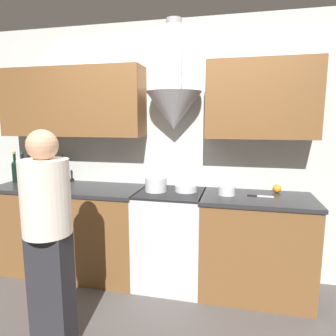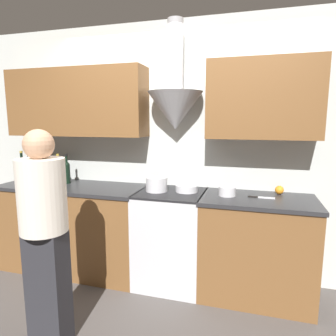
# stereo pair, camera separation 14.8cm
# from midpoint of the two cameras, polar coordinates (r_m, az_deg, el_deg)

# --- Properties ---
(ground_plane) EXTENTS (12.00, 12.00, 0.00)m
(ground_plane) POSITION_cam_midpoint_polar(r_m,az_deg,el_deg) (2.95, -2.80, -24.16)
(ground_plane) COLOR #4C4744
(wall_back) EXTENTS (8.40, 0.54, 2.60)m
(wall_back) POSITION_cam_midpoint_polar(r_m,az_deg,el_deg) (3.10, -1.61, 6.37)
(wall_back) COLOR silver
(wall_back) RESTS_ON ground_plane
(counter_left) EXTENTS (1.56, 0.62, 0.93)m
(counter_left) POSITION_cam_midpoint_polar(r_m,az_deg,el_deg) (3.45, -19.15, -10.90)
(counter_left) COLOR brown
(counter_left) RESTS_ON ground_plane
(counter_right) EXTENTS (1.01, 0.62, 0.93)m
(counter_right) POSITION_cam_midpoint_polar(r_m,az_deg,el_deg) (2.96, 14.89, -14.06)
(counter_right) COLOR brown
(counter_right) RESTS_ON ground_plane
(stove_range) EXTENTS (0.64, 0.60, 0.93)m
(stove_range) POSITION_cam_midpoint_polar(r_m,az_deg,el_deg) (3.04, -0.99, -13.08)
(stove_range) COLOR silver
(stove_range) RESTS_ON ground_plane
(wine_bottle_0) EXTENTS (0.07, 0.07, 0.34)m
(wine_bottle_0) POSITION_cam_midpoint_polar(r_m,az_deg,el_deg) (3.77, -28.08, -0.37)
(wine_bottle_0) COLOR black
(wine_bottle_0) RESTS_ON counter_left
(wine_bottle_1) EXTENTS (0.08, 0.08, 0.34)m
(wine_bottle_1) POSITION_cam_midpoint_polar(r_m,az_deg,el_deg) (3.72, -26.93, -0.33)
(wine_bottle_1) COLOR black
(wine_bottle_1) RESTS_ON counter_left
(wine_bottle_2) EXTENTS (0.08, 0.08, 0.33)m
(wine_bottle_2) POSITION_cam_midpoint_polar(r_m,az_deg,el_deg) (3.65, -25.83, -0.39)
(wine_bottle_2) COLOR black
(wine_bottle_2) RESTS_ON counter_left
(wine_bottle_3) EXTENTS (0.08, 0.08, 0.33)m
(wine_bottle_3) POSITION_cam_midpoint_polar(r_m,az_deg,el_deg) (3.58, -24.84, -0.53)
(wine_bottle_3) COLOR black
(wine_bottle_3) RESTS_ON counter_left
(wine_bottle_4) EXTENTS (0.07, 0.07, 0.34)m
(wine_bottle_4) POSITION_cam_midpoint_polar(r_m,az_deg,el_deg) (3.52, -23.29, -0.63)
(wine_bottle_4) COLOR black
(wine_bottle_4) RESTS_ON counter_left
(wine_bottle_5) EXTENTS (0.07, 0.07, 0.32)m
(wine_bottle_5) POSITION_cam_midpoint_polar(r_m,az_deg,el_deg) (3.47, -22.06, -0.71)
(wine_bottle_5) COLOR black
(wine_bottle_5) RESTS_ON counter_left
(wine_bottle_6) EXTENTS (0.07, 0.07, 0.32)m
(wine_bottle_6) POSITION_cam_midpoint_polar(r_m,az_deg,el_deg) (3.42, -20.60, -0.77)
(wine_bottle_6) COLOR black
(wine_bottle_6) RESTS_ON counter_left
(stock_pot) EXTENTS (0.21, 0.21, 0.14)m
(stock_pot) POSITION_cam_midpoint_polar(r_m,az_deg,el_deg) (2.91, -3.77, -3.14)
(stock_pot) COLOR silver
(stock_pot) RESTS_ON stove_range
(mixing_bowl) EXTENTS (0.21, 0.21, 0.06)m
(mixing_bowl) POSITION_cam_midpoint_polar(r_m,az_deg,el_deg) (2.91, 1.99, -3.87)
(mixing_bowl) COLOR silver
(mixing_bowl) RESTS_ON stove_range
(orange_fruit) EXTENTS (0.08, 0.08, 0.08)m
(orange_fruit) POSITION_cam_midpoint_polar(r_m,az_deg,el_deg) (3.01, 18.73, -3.75)
(orange_fruit) COLOR orange
(orange_fruit) RESTS_ON counter_right
(saucepan) EXTENTS (0.16, 0.16, 0.08)m
(saucepan) POSITION_cam_midpoint_polar(r_m,az_deg,el_deg) (2.82, 9.65, -4.23)
(saucepan) COLOR silver
(saucepan) RESTS_ON counter_right
(chefs_knife) EXTENTS (0.23, 0.04, 0.01)m
(chefs_knife) POSITION_cam_midpoint_polar(r_m,az_deg,el_deg) (2.83, 15.79, -5.19)
(chefs_knife) COLOR silver
(chefs_knife) RESTS_ON counter_right
(person_foreground_left) EXTENTS (0.32, 0.32, 1.56)m
(person_foreground_left) POSITION_cam_midpoint_polar(r_m,az_deg,el_deg) (2.25, -23.68, -11.32)
(person_foreground_left) COLOR #28282D
(person_foreground_left) RESTS_ON ground_plane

